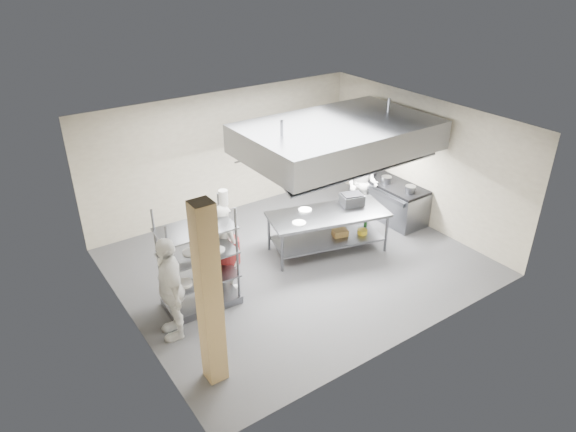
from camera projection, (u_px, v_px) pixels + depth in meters
floor at (297, 263)px, 10.79m from camera, size 7.00×7.00×0.00m
ceiling at (298, 125)px, 9.39m from camera, size 7.00×7.00×0.00m
wall_back at (225, 154)px, 12.27m from camera, size 7.00×0.00×7.00m
wall_left at (123, 252)px, 8.33m from camera, size 0.00×6.00×6.00m
wall_right at (421, 161)px, 11.85m from camera, size 0.00×6.00×6.00m
column at (209, 297)px, 7.25m from camera, size 0.30×0.30×3.00m
exhaust_hood at (338, 137)px, 10.62m from camera, size 4.00×2.50×0.60m
hood_strip_a at (303, 160)px, 10.31m from camera, size 1.60×0.12×0.04m
hood_strip_b at (369, 143)px, 11.22m from camera, size 1.60×0.12×0.04m
wall_shelf at (290, 141)px, 13.06m from camera, size 1.50×0.28×0.04m
island at (327, 232)px, 11.02m from camera, size 2.71×1.67×0.91m
island_worktop at (328, 214)px, 10.82m from camera, size 2.71×1.67×0.06m
island_undershelf at (327, 238)px, 11.09m from camera, size 2.49×1.52×0.04m
pass_rack at (198, 259)px, 9.08m from camera, size 1.36×0.84×1.99m
cooking_range at (388, 200)px, 12.51m from camera, size 0.80×2.00×0.84m
range_top at (390, 183)px, 12.30m from camera, size 0.78×1.96×0.06m
chef_head at (224, 247)px, 9.64m from camera, size 0.66×0.77×1.78m
chef_line at (362, 184)px, 12.30m from camera, size 0.91×1.00×1.68m
chef_plating at (170, 288)px, 8.39m from camera, size 0.65×1.17×1.88m
griddle at (352, 200)px, 11.13m from camera, size 0.55×0.48×0.23m
wicker_basket at (340, 233)px, 11.12m from camera, size 0.37×0.30×0.14m
stockpot at (386, 180)px, 12.17m from camera, size 0.24×0.24×0.17m
plate_stack at (200, 275)px, 9.25m from camera, size 0.28×0.28×0.05m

